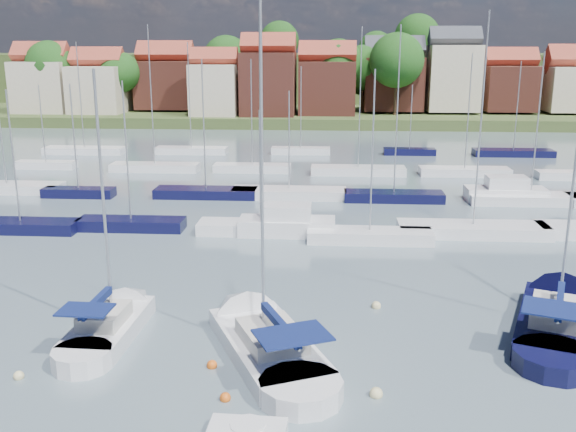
{
  "coord_description": "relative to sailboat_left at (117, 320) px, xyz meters",
  "views": [
    {
      "loc": [
        -2.22,
        -25.04,
        13.19
      ],
      "look_at": [
        -4.83,
        14.0,
        2.97
      ],
      "focal_mm": 40.0,
      "sensor_mm": 36.0,
      "label": 1
    }
  ],
  "objects": [
    {
      "name": "tender",
      "position": [
        7.55,
        -8.66,
        -0.14
      ],
      "size": [
        2.77,
        1.37,
        0.59
      ],
      "rotation": [
        0.0,
        0.0,
        -0.04
      ],
      "color": "silver",
      "rests_on": "ground"
    },
    {
      "name": "buoy_c",
      "position": [
        5.38,
        -3.74,
        -0.36
      ],
      "size": [
        0.45,
        0.45,
        0.45
      ],
      "primitive_type": "sphere",
      "color": "#D85914",
      "rests_on": "ground"
    },
    {
      "name": "buoy_b",
      "position": [
        6.37,
        -6.32,
        -0.36
      ],
      "size": [
        0.44,
        0.44,
        0.44
      ],
      "primitive_type": "sphere",
      "color": "#D85914",
      "rests_on": "ground"
    },
    {
      "name": "ground",
      "position": [
        12.5,
        36.71,
        -0.36
      ],
      "size": [
        260.0,
        260.0,
        0.0
      ],
      "primitive_type": "plane",
      "color": "#4E5E69",
      "rests_on": "ground"
    },
    {
      "name": "sailboat_left",
      "position": [
        0.0,
        0.0,
        0.0
      ],
      "size": [
        2.9,
        9.87,
        13.4
      ],
      "rotation": [
        0.0,
        0.0,
        1.54
      ],
      "color": "silver",
      "rests_on": "ground"
    },
    {
      "name": "buoy_d",
      "position": [
        12.22,
        -5.63,
        -0.36
      ],
      "size": [
        0.53,
        0.53,
        0.53
      ],
      "primitive_type": "sphere",
      "color": "beige",
      "rests_on": "ground"
    },
    {
      "name": "marina_field",
      "position": [
        14.41,
        31.86,
        0.07
      ],
      "size": [
        79.62,
        41.41,
        15.93
      ],
      "color": "silver",
      "rests_on": "ground"
    },
    {
      "name": "buoy_a",
      "position": [
        -2.42,
        -5.21,
        -0.36
      ],
      "size": [
        0.44,
        0.44,
        0.44
      ],
      "primitive_type": "sphere",
      "color": "beige",
      "rests_on": "ground"
    },
    {
      "name": "far_shore_town",
      "position": [
        14.73,
        129.38,
        4.24
      ],
      "size": [
        212.46,
        90.0,
        22.27
      ],
      "color": "#435028",
      "rests_on": "ground"
    },
    {
      "name": "buoy_e",
      "position": [
        12.81,
        3.3,
        -0.36
      ],
      "size": [
        0.5,
        0.5,
        0.5
      ],
      "primitive_type": "sphere",
      "color": "beige",
      "rests_on": "ground"
    },
    {
      "name": "sailboat_centre",
      "position": [
        6.96,
        -0.96,
        -0.01
      ],
      "size": [
        8.22,
        12.86,
        17.08
      ],
      "rotation": [
        0.0,
        0.0,
        1.99
      ],
      "color": "silver",
      "rests_on": "ground"
    },
    {
      "name": "sailboat_navy",
      "position": [
        21.95,
        2.7,
        -0.02
      ],
      "size": [
        7.84,
        13.53,
        18.13
      ],
      "rotation": [
        0.0,
        0.0,
        1.21
      ],
      "color": "black",
      "rests_on": "ground"
    }
  ]
}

